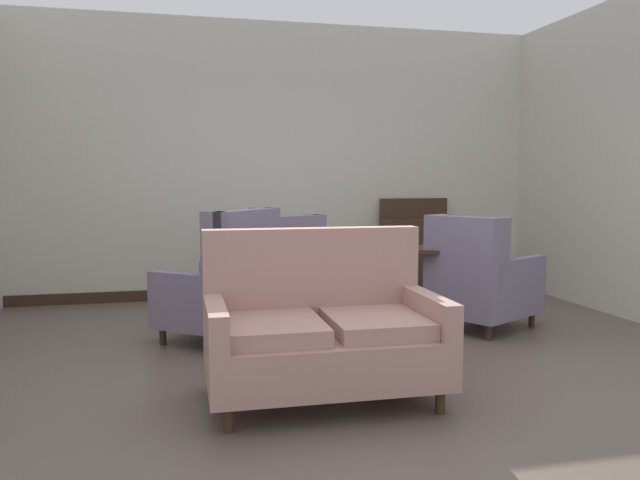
% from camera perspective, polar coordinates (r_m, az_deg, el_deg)
% --- Properties ---
extents(ground, '(8.55, 8.55, 0.00)m').
position_cam_1_polar(ground, '(4.75, 2.74, -11.04)').
color(ground, brown).
extents(wall_back, '(6.27, 0.08, 3.12)m').
position_cam_1_polar(wall_back, '(7.34, -3.45, 7.15)').
color(wall_back, beige).
rests_on(wall_back, ground).
extents(wall_right, '(0.08, 4.00, 3.12)m').
position_cam_1_polar(wall_right, '(6.79, 26.37, 6.71)').
color(wall_right, beige).
rests_on(wall_right, ground).
extents(baseboard_back, '(6.11, 0.03, 0.12)m').
position_cam_1_polar(baseboard_back, '(7.40, -3.31, -4.54)').
color(baseboard_back, '#382319').
rests_on(baseboard_back, ground).
extents(coffee_table, '(0.81, 0.81, 0.50)m').
position_cam_1_polar(coffee_table, '(4.88, 4.67, -5.72)').
color(coffee_table, '#382319').
rests_on(coffee_table, ground).
extents(porcelain_vase, '(0.18, 0.18, 0.38)m').
position_cam_1_polar(porcelain_vase, '(4.82, 4.08, -2.65)').
color(porcelain_vase, beige).
rests_on(porcelain_vase, coffee_table).
extents(settee, '(1.43, 0.86, 1.04)m').
position_cam_1_polar(settee, '(3.93, 0.18, -8.30)').
color(settee, tan).
rests_on(settee, ground).
extents(armchair_beside_settee, '(1.08, 1.12, 1.01)m').
position_cam_1_polar(armchair_beside_settee, '(6.18, -4.37, -3.14)').
color(armchair_beside_settee, slate).
rests_on(armchair_beside_settee, ground).
extents(armchair_near_sideboard, '(1.10, 1.05, 1.03)m').
position_cam_1_polar(armchair_near_sideboard, '(5.85, 14.19, -3.64)').
color(armchair_near_sideboard, slate).
rests_on(armchair_near_sideboard, ground).
extents(armchair_foreground_right, '(1.11, 1.11, 1.11)m').
position_cam_1_polar(armchair_foreground_right, '(5.31, -8.51, -4.20)').
color(armchair_foreground_right, slate).
rests_on(armchair_foreground_right, ground).
extents(side_table, '(0.52, 0.52, 0.73)m').
position_cam_1_polar(side_table, '(5.91, 9.70, -3.46)').
color(side_table, '#382319').
rests_on(side_table, ground).
extents(sideboard, '(0.85, 0.41, 1.12)m').
position_cam_1_polar(sideboard, '(7.55, 8.91, -1.01)').
color(sideboard, '#382319').
rests_on(sideboard, ground).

